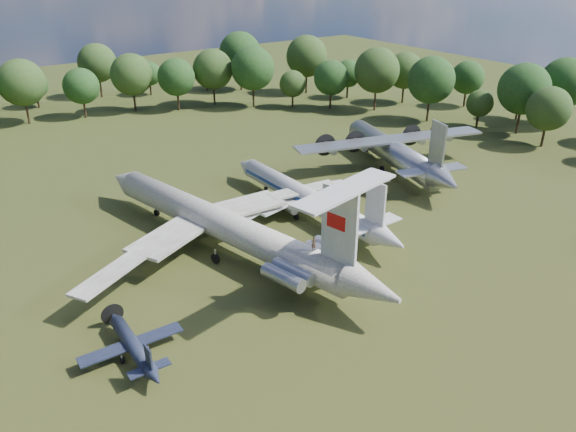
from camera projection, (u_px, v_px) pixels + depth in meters
ground at (208, 260)px, 72.33m from camera, size 300.00×300.00×0.00m
il62_airliner at (223, 230)px, 74.03m from camera, size 54.98×64.99×5.58m
tu104_jet at (306, 201)px, 84.24m from camera, size 32.08×42.42×4.20m
an12_transport at (392, 155)px, 101.37m from camera, size 45.76×48.72×5.33m
small_prop_west at (133, 348)px, 54.85m from camera, size 10.60×14.30×2.07m
person_on_il62 at (314, 243)px, 62.91m from camera, size 0.68×0.50×1.71m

